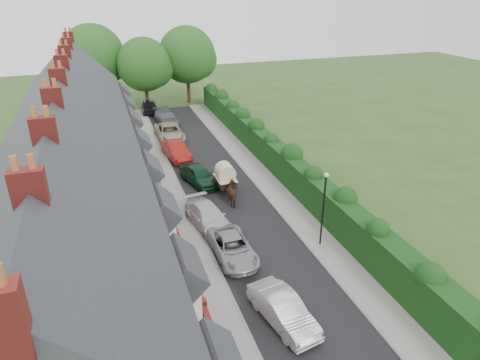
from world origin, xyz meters
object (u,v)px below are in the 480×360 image
object	(u,v)px
car_silver_b	(233,248)
horse_cart	(225,176)
car_black	(149,107)
car_beige	(170,132)
car_silver_a	(283,310)
horse	(233,194)
car_white	(209,217)
car_green	(199,175)
car_grey	(166,118)
car_red	(176,150)
lamppost	(324,200)

from	to	relation	value
car_silver_b	horse_cart	distance (m)	9.14
car_black	horse_cart	distance (m)	25.28
car_silver_b	car_beige	distance (m)	22.84
car_silver_a	car_black	xyz separation A→B (m)	(-1.36, 40.06, 0.03)
horse	horse_cart	distance (m)	2.26
car_silver_a	car_black	size ratio (longest dim) A/B	0.99
car_white	horse_cart	xyz separation A→B (m)	(2.66, 4.88, 0.66)
horse	car_green	bearing A→B (deg)	-68.82
car_green	horse	world-z (taller)	horse
car_grey	horse_cart	distance (m)	19.65
car_red	car_grey	distance (m)	11.24
horse	lamppost	bearing A→B (deg)	116.36
car_red	car_grey	size ratio (longest dim) A/B	0.93
car_white	horse	distance (m)	3.78
car_white	car_silver_a	bearing A→B (deg)	-92.52
car_beige	lamppost	bearing A→B (deg)	-77.04
lamppost	car_black	xyz separation A→B (m)	(-6.40, 34.52, -2.51)
car_green	horse	distance (m)	4.61
horse	car_grey	bearing A→B (deg)	-86.18
lamppost	car_red	xyz separation A→B (m)	(-6.02, 17.80, -2.50)
lamppost	car_green	bearing A→B (deg)	114.57
car_white	car_black	distance (m)	29.99
car_grey	car_red	bearing A→B (deg)	-100.60
car_silver_a	car_beige	size ratio (longest dim) A/B	0.79
car_white	car_grey	xyz separation A→B (m)	(1.17, 24.47, 0.01)
car_green	car_black	xyz separation A→B (m)	(-1.14, 23.01, -0.00)
car_red	horse_cart	size ratio (longest dim) A/B	1.42
lamppost	horse_cart	bearing A→B (deg)	110.88
car_silver_b	car_green	bearing A→B (deg)	86.36
lamppost	horse_cart	distance (m)	10.25
car_silver_a	car_green	distance (m)	17.04
horse_cart	car_silver_a	bearing A→B (deg)	-95.55
car_red	car_beige	size ratio (longest dim) A/B	0.84
car_black	horse_cart	xyz separation A→B (m)	(2.81, -25.11, 0.62)
car_green	car_red	world-z (taller)	car_red
car_silver_a	horse	world-z (taller)	horse
horse	car_black	bearing A→B (deg)	-84.21
car_red	car_beige	world-z (taller)	car_beige
car_silver_b	car_beige	xyz separation A→B (m)	(0.08, 22.84, 0.12)
car_red	horse	distance (m)	10.86
horse	horse_cart	xyz separation A→B (m)	(0.00, 2.19, 0.55)
car_white	horse	size ratio (longest dim) A/B	2.54
car_silver_a	car_green	xyz separation A→B (m)	(-0.22, 17.04, 0.04)
lamppost	car_grey	distance (m)	29.55
car_black	horse	xyz separation A→B (m)	(2.81, -27.31, 0.07)
car_beige	car_grey	bearing A→B (deg)	83.26
car_black	horse_cart	bearing A→B (deg)	-78.80
car_white	car_beige	xyz separation A→B (m)	(0.58, 18.87, 0.05)
car_grey	car_silver_b	bearing A→B (deg)	-97.14
car_red	lamppost	bearing A→B (deg)	-79.34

